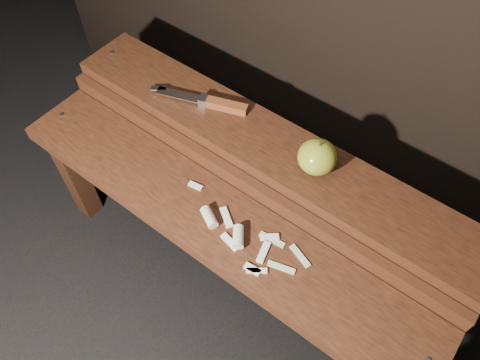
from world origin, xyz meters
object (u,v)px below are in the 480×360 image
Objects in this scene: bench_front_tier at (211,233)px; apple at (317,157)px; knife at (214,103)px; bench_rear_tier at (264,162)px.

bench_front_tier is 0.33m from apple.
apple reaches higher than bench_front_tier.
knife is at bearing 126.45° from bench_front_tier.
bench_rear_tier is (0.00, 0.23, 0.06)m from bench_front_tier.
knife is at bearing 177.57° from apple.
bench_rear_tier is at bearing -178.28° from apple.
bench_rear_tier is 0.21m from knife.
apple is 0.36× the size of knife.
knife is (-0.32, 0.01, -0.03)m from apple.
bench_rear_tier is at bearing -5.71° from knife.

